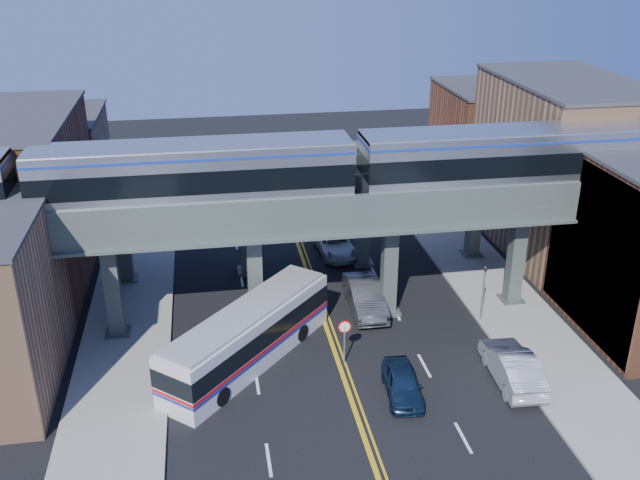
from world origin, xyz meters
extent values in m
plane|color=black|center=(0.00, 0.00, 0.00)|extent=(120.00, 120.00, 0.00)
cube|color=gray|center=(-11.50, 10.00, 0.08)|extent=(5.00, 70.00, 0.16)
cube|color=gray|center=(11.50, 10.00, 0.08)|extent=(5.00, 70.00, 0.16)
cube|color=brown|center=(-18.50, 16.00, 5.50)|extent=(8.00, 14.00, 11.00)
cube|color=#A37554|center=(-18.50, 29.00, 4.00)|extent=(8.00, 10.00, 8.00)
cube|color=#A37554|center=(18.50, 16.00, 6.00)|extent=(8.00, 14.00, 12.00)
cube|color=brown|center=(18.50, 29.00, 4.50)|extent=(8.00, 10.00, 9.00)
cube|color=teal|center=(14.55, 4.00, 4.75)|extent=(0.10, 9.50, 9.50)
cube|color=#3D4643|center=(-12.00, 8.00, 3.00)|extent=(0.85, 0.85, 6.00)
cube|color=#3D4643|center=(-4.00, 8.00, 3.00)|extent=(0.85, 0.85, 6.00)
cube|color=#3D4643|center=(4.00, 8.00, 3.00)|extent=(0.85, 0.85, 6.00)
cube|color=#3D4643|center=(12.00, 8.00, 3.00)|extent=(0.85, 0.85, 6.00)
cube|color=#48524D|center=(0.00, 8.00, 6.70)|extent=(52.00, 3.60, 1.40)
cube|color=#3D4643|center=(-12.00, 15.00, 3.00)|extent=(0.85, 0.85, 6.00)
cube|color=#3D4643|center=(-4.00, 15.00, 3.00)|extent=(0.85, 0.85, 6.00)
cube|color=#3D4643|center=(4.00, 15.00, 3.00)|extent=(0.85, 0.85, 6.00)
cube|color=#3D4643|center=(12.00, 15.00, 3.00)|extent=(0.85, 0.85, 6.00)
cube|color=#48524D|center=(0.00, 15.00, 6.70)|extent=(52.00, 3.60, 1.40)
cube|color=black|center=(-12.46, 8.00, 7.54)|extent=(2.45, 2.45, 0.28)
cube|color=black|center=(-1.61, 8.00, 7.54)|extent=(2.45, 2.45, 0.28)
cube|color=#A2A4AC|center=(-7.04, 8.00, 9.46)|extent=(16.94, 3.23, 3.57)
cube|color=black|center=(-7.04, 8.00, 9.61)|extent=(16.96, 3.29, 1.23)
cube|color=black|center=(5.29, 8.00, 7.54)|extent=(2.45, 2.45, 0.28)
cube|color=black|center=(16.13, 8.00, 7.54)|extent=(2.45, 2.45, 0.28)
cube|color=#A2A4AC|center=(10.71, 8.00, 9.46)|extent=(16.94, 3.23, 3.57)
cube|color=black|center=(10.71, 8.00, 9.61)|extent=(16.96, 3.29, 1.23)
cylinder|color=slate|center=(0.30, 3.00, 1.15)|extent=(0.09, 0.09, 2.30)
cylinder|color=red|center=(0.30, 3.00, 2.25)|extent=(0.76, 0.04, 0.76)
cylinder|color=slate|center=(9.20, 6.00, 1.60)|extent=(0.12, 0.12, 3.20)
imported|color=black|center=(9.20, 6.00, 3.65)|extent=(0.15, 0.18, 0.90)
cube|color=silver|center=(-4.73, 4.00, 1.53)|extent=(9.77, 10.55, 3.06)
cube|color=black|center=(-4.73, 4.00, 1.92)|extent=(9.84, 10.62, 1.04)
cube|color=#B21419|center=(-4.73, 4.00, 1.23)|extent=(9.84, 10.61, 0.18)
cylinder|color=black|center=(-7.24, 1.17, 0.49)|extent=(2.65, 2.51, 0.99)
cylinder|color=black|center=(-2.53, 6.48, 0.49)|extent=(2.65, 2.51, 0.99)
imported|color=#0F1E38|center=(2.59, -0.34, 0.72)|extent=(2.07, 4.35, 1.43)
imported|color=#2F2F31|center=(2.71, 8.57, 0.91)|extent=(2.02, 5.55, 1.82)
imported|color=#BBBBBD|center=(2.43, 16.99, 0.72)|extent=(2.78, 5.33, 1.43)
imported|color=#ABABB0|center=(1.80, 26.94, 0.77)|extent=(2.70, 5.48, 1.53)
imported|color=#A5A4A9|center=(8.50, -0.06, 0.90)|extent=(2.19, 5.53, 1.79)
camera|label=1|loc=(-6.40, -28.96, 21.48)|focal=40.00mm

